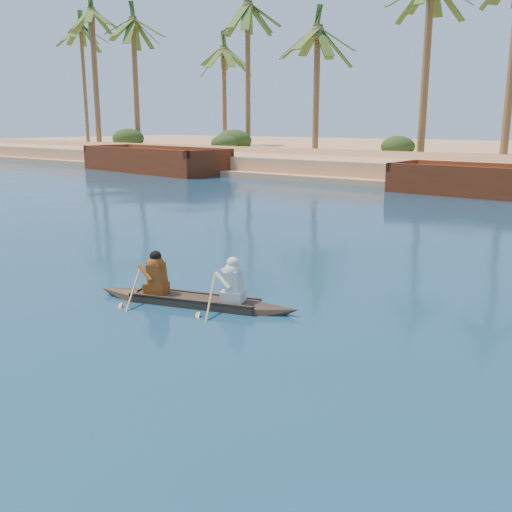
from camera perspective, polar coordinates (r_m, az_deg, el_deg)
The scene contains 4 objects.
ground at distance 11.93m, azimuth -5.42°, elevation -4.59°, with size 160.00×160.00×0.00m, color #0B2649.
canoe at distance 11.71m, azimuth -6.21°, elevation -3.75°, with size 4.42×1.88×1.22m.
barge_left at distance 44.52m, azimuth -10.15°, elevation 9.29°, with size 13.43×5.88×2.17m.
barge_mid at distance 31.40m, azimuth 23.27°, elevation 6.65°, with size 10.98×3.94×1.81m.
Camera 1 is at (7.68, -8.38, 3.63)m, focal length 40.00 mm.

